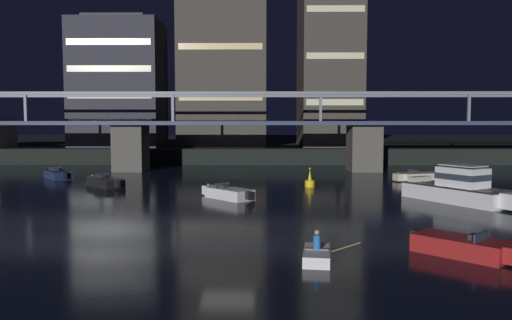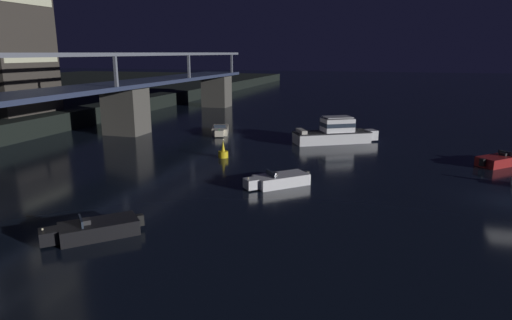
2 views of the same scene
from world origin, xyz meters
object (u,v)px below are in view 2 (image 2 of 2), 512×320
river_bridge (32,113)px  cabin_cruiser_near_left (335,133)px  channel_buoy (223,152)px  speedboat_mid_left (220,130)px  speedboat_mid_center (500,160)px  speedboat_far_left (95,229)px  speedboat_near_center (279,180)px

river_bridge → cabin_cruiser_near_left: size_ratio=10.16×
river_bridge → channel_buoy: size_ratio=51.57×
speedboat_mid_left → speedboat_mid_center: same height
cabin_cruiser_near_left → speedboat_mid_center: bearing=-110.5°
speedboat_mid_left → speedboat_mid_center: bearing=-103.6°
cabin_cruiser_near_left → channel_buoy: cabin_cruiser_near_left is taller
speedboat_mid_left → river_bridge: bearing=148.7°
river_bridge → cabin_cruiser_near_left: bearing=-56.4°
cabin_cruiser_near_left → speedboat_mid_center: size_ratio=2.04×
speedboat_mid_center → channel_buoy: channel_buoy is taller
river_bridge → channel_buoy: river_bridge is taller
speedboat_mid_center → cabin_cruiser_near_left: bearing=69.5°
channel_buoy → cabin_cruiser_near_left: bearing=-41.5°
cabin_cruiser_near_left → speedboat_far_left: cabin_cruiser_near_left is taller
river_bridge → channel_buoy: bearing=-68.5°
speedboat_mid_left → speedboat_far_left: (-30.03, -4.87, 0.00)m
speedboat_near_center → speedboat_far_left: 13.58m
speedboat_near_center → speedboat_far_left: same height
river_bridge → speedboat_near_center: 22.72m
speedboat_mid_center → channel_buoy: 24.13m
speedboat_mid_left → channel_buoy: size_ratio=2.92×
speedboat_mid_left → cabin_cruiser_near_left: bearing=-95.5°
speedboat_mid_left → speedboat_mid_center: size_ratio=1.17×
speedboat_near_center → speedboat_mid_center: 20.25m
river_bridge → speedboat_mid_center: river_bridge is taller
cabin_cruiser_near_left → speedboat_mid_center: cabin_cruiser_near_left is taller
river_bridge → speedboat_mid_left: (17.39, -10.56, -3.84)m
channel_buoy → speedboat_near_center: bearing=-135.0°
cabin_cruiser_near_left → speedboat_near_center: 17.15m
river_bridge → speedboat_far_left: river_bridge is taller
speedboat_far_left → channel_buoy: bearing=0.2°
speedboat_near_center → speedboat_mid_left: size_ratio=0.87×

